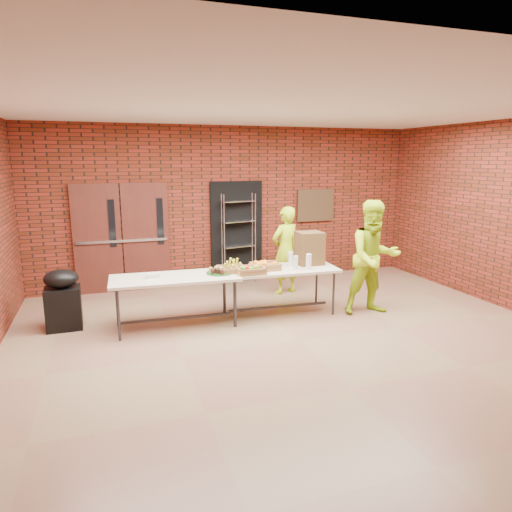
{
  "coord_description": "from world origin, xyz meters",
  "views": [
    {
      "loc": [
        -2.52,
        -5.59,
        2.54
      ],
      "look_at": [
        -0.16,
        1.4,
        0.97
      ],
      "focal_mm": 32.0,
      "sensor_mm": 36.0,
      "label": 1
    }
  ],
  "objects_px": {
    "table_right": "(279,272)",
    "volunteer_man": "(374,258)",
    "volunteer_woman": "(285,250)",
    "wire_rack": "(239,239)",
    "covered_grill": "(63,299)",
    "table_left": "(175,281)",
    "coffee_dispenser": "(309,248)"
  },
  "relations": [
    {
      "from": "coffee_dispenser",
      "to": "covered_grill",
      "type": "height_order",
      "value": "coffee_dispenser"
    },
    {
      "from": "covered_grill",
      "to": "table_right",
      "type": "bearing_deg",
      "value": -8.43
    },
    {
      "from": "table_right",
      "to": "table_left",
      "type": "bearing_deg",
      "value": -176.4
    },
    {
      "from": "volunteer_woman",
      "to": "volunteer_man",
      "type": "height_order",
      "value": "volunteer_man"
    },
    {
      "from": "wire_rack",
      "to": "table_left",
      "type": "xyz_separation_m",
      "value": [
        -1.65,
        -2.17,
        -0.2
      ]
    },
    {
      "from": "volunteer_man",
      "to": "coffee_dispenser",
      "type": "bearing_deg",
      "value": 153.87
    },
    {
      "from": "table_right",
      "to": "volunteer_man",
      "type": "xyz_separation_m",
      "value": [
        1.51,
        -0.42,
        0.23
      ]
    },
    {
      "from": "table_left",
      "to": "table_right",
      "type": "relative_size",
      "value": 1.01
    },
    {
      "from": "table_left",
      "to": "coffee_dispenser",
      "type": "relative_size",
      "value": 3.56
    },
    {
      "from": "table_right",
      "to": "coffee_dispenser",
      "type": "bearing_deg",
      "value": 15.29
    },
    {
      "from": "table_right",
      "to": "covered_grill",
      "type": "distance_m",
      "value": 3.37
    },
    {
      "from": "table_right",
      "to": "volunteer_woman",
      "type": "distance_m",
      "value": 1.26
    },
    {
      "from": "volunteer_woman",
      "to": "table_right",
      "type": "bearing_deg",
      "value": 44.98
    },
    {
      "from": "volunteer_man",
      "to": "volunteer_woman",
      "type": "bearing_deg",
      "value": 126.8
    },
    {
      "from": "table_left",
      "to": "covered_grill",
      "type": "height_order",
      "value": "covered_grill"
    },
    {
      "from": "table_right",
      "to": "covered_grill",
      "type": "relative_size",
      "value": 2.1
    },
    {
      "from": "covered_grill",
      "to": "volunteer_man",
      "type": "xyz_separation_m",
      "value": [
        4.85,
        -0.85,
        0.48
      ]
    },
    {
      "from": "table_left",
      "to": "wire_rack",
      "type": "bearing_deg",
      "value": 55.6
    },
    {
      "from": "wire_rack",
      "to": "covered_grill",
      "type": "bearing_deg",
      "value": -162.85
    },
    {
      "from": "wire_rack",
      "to": "table_left",
      "type": "relative_size",
      "value": 0.94
    },
    {
      "from": "table_left",
      "to": "coffee_dispenser",
      "type": "distance_m",
      "value": 2.34
    },
    {
      "from": "volunteer_woman",
      "to": "volunteer_man",
      "type": "relative_size",
      "value": 0.88
    },
    {
      "from": "table_right",
      "to": "volunteer_woman",
      "type": "height_order",
      "value": "volunteer_woman"
    },
    {
      "from": "table_left",
      "to": "coffee_dispenser",
      "type": "bearing_deg",
      "value": 6.71
    },
    {
      "from": "coffee_dispenser",
      "to": "volunteer_man",
      "type": "bearing_deg",
      "value": -31.63
    },
    {
      "from": "table_right",
      "to": "volunteer_man",
      "type": "height_order",
      "value": "volunteer_man"
    },
    {
      "from": "wire_rack",
      "to": "covered_grill",
      "type": "relative_size",
      "value": 2.0
    },
    {
      "from": "table_left",
      "to": "table_right",
      "type": "xyz_separation_m",
      "value": [
        1.7,
        0.02,
        -0.01
      ]
    },
    {
      "from": "coffee_dispenser",
      "to": "volunteer_man",
      "type": "height_order",
      "value": "volunteer_man"
    },
    {
      "from": "coffee_dispenser",
      "to": "volunteer_woman",
      "type": "bearing_deg",
      "value": 91.96
    },
    {
      "from": "covered_grill",
      "to": "table_left",
      "type": "bearing_deg",
      "value": -16.58
    },
    {
      "from": "coffee_dispenser",
      "to": "volunteer_woman",
      "type": "distance_m",
      "value": 1.01
    }
  ]
}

